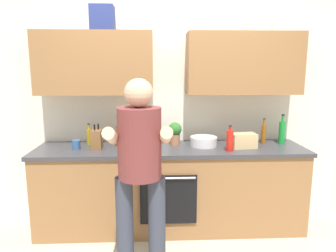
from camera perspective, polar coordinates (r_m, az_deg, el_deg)
The scene contains 16 objects.
ground_plane at distance 3.63m, azimuth 0.48°, elevation -17.85°, with size 12.00×12.00×0.00m, color #B2A893.
back_wall_unit at distance 3.47m, azimuth 0.26°, elevation 6.86°, with size 4.00×0.38×2.50m.
counter at distance 3.44m, azimuth 0.50°, elevation -11.22°, with size 2.84×0.67×0.90m.
person_standing at distance 2.46m, azimuth -5.17°, elevation -7.15°, with size 0.49×0.45×1.65m.
bottle_syrup at distance 3.62m, azimuth 17.08°, elevation -1.32°, with size 0.05×0.05×0.28m.
bottle_vinegar at distance 3.40m, azimuth -9.20°, elevation -2.18°, with size 0.06×0.06×0.22m.
bottle_oil at distance 3.52m, azimuth -14.22°, elevation -1.79°, with size 0.05×0.05×0.23m.
bottle_soda at distance 3.66m, azimuth 20.13°, elevation -1.01°, with size 0.07×0.07×0.33m.
bottle_juice at distance 3.18m, azimuth -2.57°, elevation -1.83°, with size 0.05×0.05×0.35m.
bottle_hotsauce at distance 3.20m, azimuth 11.23°, elevation -2.58°, with size 0.07×0.07×0.26m.
cup_tea at distance 3.36m, azimuth -16.45°, elevation -3.28°, with size 0.09×0.09×0.10m, color #33598C.
mixing_bowl at distance 3.38m, azimuth 6.52°, elevation -2.80°, with size 0.29×0.29×0.10m, color silver.
knife_block at distance 3.30m, azimuth -12.88°, elevation -2.39°, with size 0.10×0.14×0.26m.
potted_herb at distance 3.40m, azimuth 1.29°, elevation -1.14°, with size 0.15×0.15×0.25m.
grocery_bag_bread at distance 3.37m, azimuth 13.62°, elevation -2.61°, with size 0.26×0.16×0.15m, color tan.
grocery_bag_rice at distance 3.38m, azimuth -4.67°, elevation -2.24°, with size 0.25×0.15×0.16m, color beige.
Camera 1 is at (-0.18, -3.19, 1.72)m, focal length 33.33 mm.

